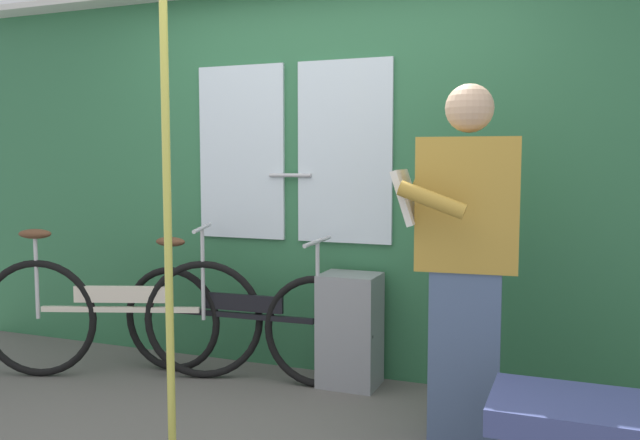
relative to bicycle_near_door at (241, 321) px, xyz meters
The scene contains 6 objects.
train_door_wall 1.04m from the bicycle_near_door, 41.33° to the left, with size 5.47×0.28×2.41m.
bicycle_near_door is the anchor object (origin of this frame).
bicycle_leaning_behind 0.74m from the bicycle_near_door, 161.05° to the right, with size 1.66×0.69×0.93m.
passenger_reading_newspaper 1.54m from the bicycle_near_door, 16.16° to the right, with size 0.59×0.51×1.67m.
trash_bin_by_wall 0.67m from the bicycle_near_door, 11.87° to the left, with size 0.34×0.28×0.67m, color gray.
handrail_pole 1.34m from the bicycle_near_door, 78.97° to the right, with size 0.04×0.04×2.37m, color #C6C14C.
Camera 1 is at (1.47, -2.49, 1.33)m, focal length 37.09 mm.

